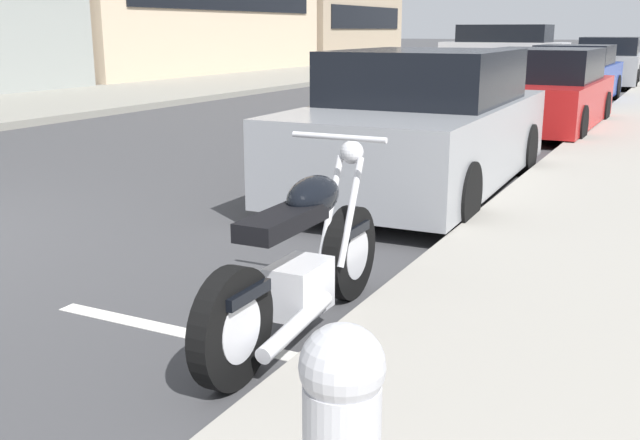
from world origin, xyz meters
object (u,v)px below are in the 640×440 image
object	(u,v)px
parked_motorcycle	(302,265)
parked_car_mid_block	(608,63)
parked_car_far_down_curb	(541,93)
crossing_truck	(504,46)
parked_car_second_in_row	(423,126)
parked_car_behind_motorcycle	(574,76)

from	to	relation	value
parked_motorcycle	parked_car_mid_block	bearing A→B (deg)	1.36
parked_motorcycle	parked_car_far_down_curb	distance (m)	9.59
parked_car_far_down_curb	crossing_truck	size ratio (longest dim) A/B	0.79
parked_car_mid_block	crossing_truck	distance (m)	9.70
parked_car_second_in_row	parked_car_behind_motorcycle	world-z (taller)	parked_car_second_in_row
parked_car_behind_motorcycle	crossing_truck	bearing A→B (deg)	20.10
parked_motorcycle	parked_car_second_in_row	size ratio (longest dim) A/B	0.46
parked_car_mid_block	crossing_truck	size ratio (longest dim) A/B	0.87
parked_car_behind_motorcycle	parked_car_mid_block	xyz separation A→B (m)	(6.04, -0.11, 0.06)
parked_car_behind_motorcycle	crossing_truck	world-z (taller)	crossing_truck
parked_car_second_in_row	parked_car_behind_motorcycle	xyz separation A→B (m)	(11.01, 0.06, -0.06)
parked_car_far_down_curb	parked_car_second_in_row	bearing A→B (deg)	178.55
parked_car_second_in_row	parked_car_far_down_curb	bearing A→B (deg)	-3.35
parked_car_mid_block	crossing_truck	bearing A→B (deg)	29.05
parked_motorcycle	crossing_truck	bearing A→B (deg)	10.80
parked_motorcycle	parked_car_mid_block	size ratio (longest dim) A/B	0.44
parked_car_far_down_curb	parked_car_behind_motorcycle	size ratio (longest dim) A/B	1.03
parked_car_far_down_curb	parked_car_mid_block	size ratio (longest dim) A/B	0.91
parked_car_second_in_row	crossing_truck	world-z (taller)	crossing_truck
parked_car_far_down_curb	parked_car_mid_block	distance (m)	11.55
parked_car_second_in_row	crossing_truck	bearing A→B (deg)	10.23
parked_car_second_in_row	crossing_truck	xyz separation A→B (m)	(25.26, 5.10, 0.29)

